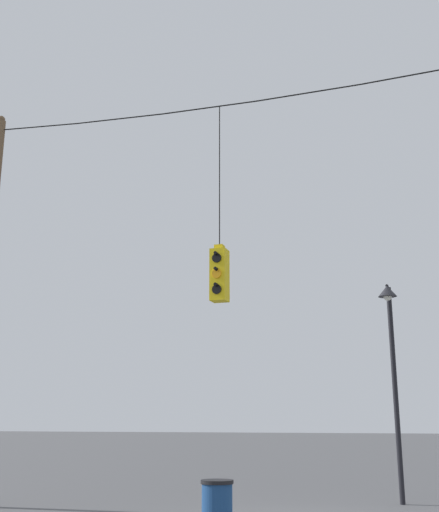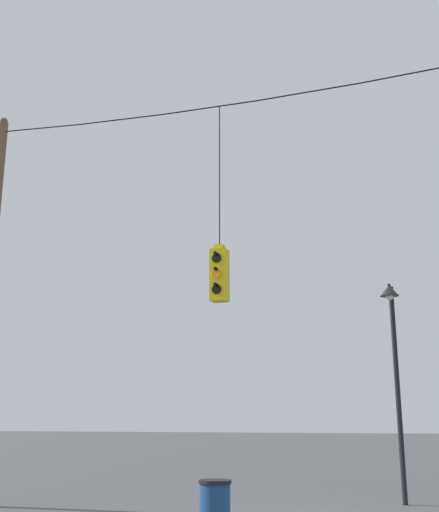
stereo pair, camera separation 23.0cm
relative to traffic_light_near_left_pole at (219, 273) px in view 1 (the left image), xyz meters
The scene contains 4 objects.
span_wire 4.46m from the traffic_light_near_left_pole, ahead, with size 15.90×0.03×0.37m.
traffic_light_near_left_pole is the anchor object (origin of this frame).
street_lamp 4.72m from the traffic_light_near_left_pole, 44.79° to the left, with size 0.44×0.76×5.00m.
trash_bin 4.83m from the traffic_light_near_left_pole, 72.46° to the right, with size 0.55×0.55×0.88m.
Camera 1 is at (2.21, -12.17, 1.81)m, focal length 45.00 mm.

